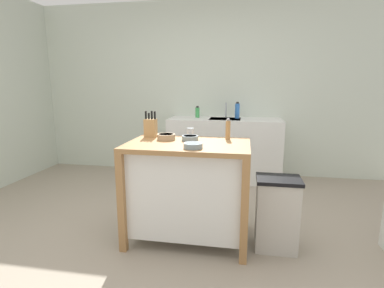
{
  "coord_description": "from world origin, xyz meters",
  "views": [
    {
      "loc": [
        0.61,
        -2.27,
        1.39
      ],
      "look_at": [
        0.14,
        0.37,
        0.84
      ],
      "focal_mm": 27.65,
      "sensor_mm": 36.0,
      "label": 1
    }
  ],
  "objects": [
    {
      "name": "wall_back",
      "position": [
        0.0,
        2.34,
        1.3
      ],
      "size": [
        5.31,
        0.1,
        2.6
      ],
      "primitive_type": "cube",
      "color": "silver",
      "rests_on": "ground"
    },
    {
      "name": "bottle_hand_soap",
      "position": [
        -0.08,
        2.06,
        0.97
      ],
      "size": [
        0.06,
        0.06,
        0.17
      ],
      "color": "green",
      "rests_on": "sink_counter"
    },
    {
      "name": "bottle_spray_cleaner",
      "position": [
        0.5,
        2.05,
        1.0
      ],
      "size": [
        0.07,
        0.07,
        0.24
      ],
      "color": "blue",
      "rests_on": "sink_counter"
    },
    {
      "name": "bowl_stoneware_deep",
      "position": [
        0.22,
        -0.03,
        0.91
      ],
      "size": [
        0.15,
        0.15,
        0.04
      ],
      "color": "gray",
      "rests_on": "kitchen_island"
    },
    {
      "name": "pepper_grinder",
      "position": [
        0.46,
        0.41,
        0.98
      ],
      "size": [
        0.04,
        0.04,
        0.2
      ],
      "color": "#AD7F4C",
      "rests_on": "kitchen_island"
    },
    {
      "name": "drinking_cup",
      "position": [
        0.11,
        0.42,
        0.93
      ],
      "size": [
        0.07,
        0.07,
        0.09
      ],
      "color": "silver",
      "rests_on": "kitchen_island"
    },
    {
      "name": "sink_counter",
      "position": [
        0.33,
        1.99,
        0.45
      ],
      "size": [
        1.61,
        0.6,
        0.89
      ],
      "color": "silver",
      "rests_on": "ground"
    },
    {
      "name": "kitchen_island",
      "position": [
        0.14,
        0.17,
        0.5
      ],
      "size": [
        1.05,
        0.67,
        0.89
      ],
      "color": "#9E7042",
      "rests_on": "ground"
    },
    {
      "name": "trash_bin",
      "position": [
        0.9,
        0.14,
        0.32
      ],
      "size": [
        0.36,
        0.28,
        0.63
      ],
      "color": "#B7B2A8",
      "rests_on": "ground"
    },
    {
      "name": "ground_plane",
      "position": [
        0.0,
        0.0,
        0.0
      ],
      "size": [
        6.31,
        6.31,
        0.0
      ],
      "primitive_type": "plane",
      "color": "gray",
      "rests_on": "ground"
    },
    {
      "name": "bowl_ceramic_small",
      "position": [
        -0.08,
        0.29,
        0.92
      ],
      "size": [
        0.16,
        0.16,
        0.05
      ],
      "color": "tan",
      "rests_on": "kitchen_island"
    },
    {
      "name": "sink_faucet",
      "position": [
        0.33,
        2.13,
        1.0
      ],
      "size": [
        0.02,
        0.02,
        0.22
      ],
      "color": "#B7BCC1",
      "rests_on": "sink_counter"
    },
    {
      "name": "knife_block",
      "position": [
        -0.27,
        0.41,
        0.98
      ],
      "size": [
        0.11,
        0.09,
        0.25
      ],
      "color": "tan",
      "rests_on": "kitchen_island"
    },
    {
      "name": "bowl_ceramic_wide",
      "position": [
        0.14,
        0.27,
        0.91
      ],
      "size": [
        0.15,
        0.15,
        0.05
      ],
      "color": "gray",
      "rests_on": "kitchen_island"
    }
  ]
}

